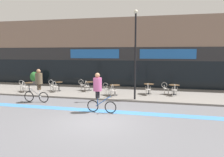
{
  "coord_description": "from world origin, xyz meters",
  "views": [
    {
      "loc": [
        3.08,
        -9.54,
        3.27
      ],
      "look_at": [
        -0.91,
        7.08,
        1.2
      ],
      "focal_mm": 35.0,
      "sensor_mm": 36.0,
      "label": 1
    }
  ],
  "objects_px": {
    "cafe_chair_2_side": "(82,84)",
    "cafe_chair_3_near": "(113,90)",
    "cafe_chair_1_side": "(52,84)",
    "cafe_chair_4_near": "(148,89)",
    "cafe_chair_1_near": "(55,86)",
    "cafe_chair_5_side": "(165,87)",
    "cafe_chair_5_near": "(175,89)",
    "planter_pot": "(35,78)",
    "cyclist_0": "(98,89)",
    "bistro_table_1": "(59,85)",
    "bistro_table_3": "(115,88)",
    "bistro_table_4": "(149,87)",
    "bistro_table_0": "(29,85)",
    "bistro_table_5": "(174,87)",
    "cafe_chair_0_side": "(22,85)",
    "lamp_post": "(135,49)",
    "cyclist_1": "(38,83)",
    "cafe_chair_3_side": "(107,88)",
    "bistro_table_2": "(89,84)",
    "cafe_chair_2_near": "(87,85)",
    "cafe_chair_0_near": "(24,86)"
  },
  "relations": [
    {
      "from": "bistro_table_5",
      "to": "cafe_chair_0_side",
      "type": "xyz_separation_m",
      "value": [
        -11.97,
        -1.31,
        -0.02
      ]
    },
    {
      "from": "cafe_chair_1_near",
      "to": "lamp_post",
      "type": "xyz_separation_m",
      "value": [
        6.44,
        -1.08,
        2.83
      ]
    },
    {
      "from": "bistro_table_0",
      "to": "cafe_chair_3_near",
      "type": "xyz_separation_m",
      "value": [
        7.1,
        -0.6,
        0.0
      ]
    },
    {
      "from": "cafe_chair_1_near",
      "to": "cafe_chair_2_near",
      "type": "relative_size",
      "value": 1.0
    },
    {
      "from": "bistro_table_3",
      "to": "cafe_chair_0_near",
      "type": "distance_m",
      "value": 7.12
    },
    {
      "from": "bistro_table_2",
      "to": "cyclist_1",
      "type": "relative_size",
      "value": 0.33
    },
    {
      "from": "cafe_chair_4_near",
      "to": "planter_pot",
      "type": "relative_size",
      "value": 0.7
    },
    {
      "from": "cafe_chair_0_near",
      "to": "cyclist_0",
      "type": "distance_m",
      "value": 8.02
    },
    {
      "from": "bistro_table_3",
      "to": "cafe_chair_1_side",
      "type": "relative_size",
      "value": 0.85
    },
    {
      "from": "cafe_chair_3_side",
      "to": "planter_pot",
      "type": "distance_m",
      "value": 8.58
    },
    {
      "from": "bistro_table_1",
      "to": "bistro_table_3",
      "type": "height_order",
      "value": "bistro_table_3"
    },
    {
      "from": "bistro_table_3",
      "to": "cyclist_1",
      "type": "xyz_separation_m",
      "value": [
        -4.48,
        -2.83,
        0.61
      ]
    },
    {
      "from": "cafe_chair_2_side",
      "to": "cafe_chair_3_near",
      "type": "xyz_separation_m",
      "value": [
        3.12,
        -2.09,
        0.0
      ]
    },
    {
      "from": "cafe_chair_1_near",
      "to": "cafe_chair_5_side",
      "type": "xyz_separation_m",
      "value": [
        8.45,
        1.24,
        0.0
      ]
    },
    {
      "from": "cafe_chair_1_near",
      "to": "cafe_chair_1_side",
      "type": "relative_size",
      "value": 1.0
    },
    {
      "from": "bistro_table_0",
      "to": "cafe_chair_1_near",
      "type": "bearing_deg",
      "value": 2.13
    },
    {
      "from": "planter_pot",
      "to": "bistro_table_5",
      "type": "bearing_deg",
      "value": -8.05
    },
    {
      "from": "bistro_table_5",
      "to": "cafe_chair_4_near",
      "type": "relative_size",
      "value": 0.88
    },
    {
      "from": "cafe_chair_2_side",
      "to": "cafe_chair_3_near",
      "type": "height_order",
      "value": "same"
    },
    {
      "from": "cafe_chair_2_near",
      "to": "cafe_chair_5_side",
      "type": "height_order",
      "value": "same"
    },
    {
      "from": "cafe_chair_1_side",
      "to": "planter_pot",
      "type": "relative_size",
      "value": 0.7
    },
    {
      "from": "cafe_chair_5_near",
      "to": "planter_pot",
      "type": "bearing_deg",
      "value": 73.96
    },
    {
      "from": "lamp_post",
      "to": "cyclist_0",
      "type": "distance_m",
      "value": 4.18
    },
    {
      "from": "cafe_chair_2_side",
      "to": "cafe_chair_4_near",
      "type": "bearing_deg",
      "value": -16.62
    },
    {
      "from": "bistro_table_4",
      "to": "cafe_chair_0_near",
      "type": "xyz_separation_m",
      "value": [
        -9.49,
        -1.76,
        -0.04
      ]
    },
    {
      "from": "bistro_table_1",
      "to": "cyclist_1",
      "type": "distance_m",
      "value": 3.59
    },
    {
      "from": "cafe_chair_0_near",
      "to": "cafe_chair_3_near",
      "type": "height_order",
      "value": "same"
    },
    {
      "from": "cafe_chair_1_side",
      "to": "cafe_chair_4_near",
      "type": "bearing_deg",
      "value": 0.69
    },
    {
      "from": "cyclist_0",
      "to": "cyclist_1",
      "type": "relative_size",
      "value": 0.99
    },
    {
      "from": "bistro_table_4",
      "to": "bistro_table_3",
      "type": "bearing_deg",
      "value": -155.19
    },
    {
      "from": "bistro_table_4",
      "to": "planter_pot",
      "type": "xyz_separation_m",
      "value": [
        -11.02,
        2.0,
        0.16
      ]
    },
    {
      "from": "cafe_chair_1_near",
      "to": "cyclist_0",
      "type": "relative_size",
      "value": 0.42
    },
    {
      "from": "cafe_chair_3_near",
      "to": "cafe_chair_0_side",
      "type": "bearing_deg",
      "value": 89.43
    },
    {
      "from": "cafe_chair_0_side",
      "to": "cafe_chair_1_near",
      "type": "relative_size",
      "value": 1.0
    },
    {
      "from": "planter_pot",
      "to": "cafe_chair_5_side",
      "type": "bearing_deg",
      "value": -8.41
    },
    {
      "from": "bistro_table_4",
      "to": "cafe_chair_5_near",
      "type": "distance_m",
      "value": 1.9
    },
    {
      "from": "planter_pot",
      "to": "cafe_chair_2_side",
      "type": "bearing_deg",
      "value": -16.67
    },
    {
      "from": "cafe_chair_5_side",
      "to": "cyclist_0",
      "type": "height_order",
      "value": "cyclist_0"
    },
    {
      "from": "cafe_chair_3_near",
      "to": "cyclist_1",
      "type": "relative_size",
      "value": 0.41
    },
    {
      "from": "cafe_chair_2_side",
      "to": "cyclist_0",
      "type": "xyz_separation_m",
      "value": [
        3.17,
        -5.71,
        0.66
      ]
    },
    {
      "from": "bistro_table_4",
      "to": "cafe_chair_4_near",
      "type": "bearing_deg",
      "value": -90.72
    },
    {
      "from": "cafe_chair_5_near",
      "to": "planter_pot",
      "type": "height_order",
      "value": "planter_pot"
    },
    {
      "from": "bistro_table_4",
      "to": "cafe_chair_1_near",
      "type": "height_order",
      "value": "cafe_chair_1_near"
    },
    {
      "from": "cyclist_1",
      "to": "cafe_chair_3_near",
      "type": "bearing_deg",
      "value": -154.63
    },
    {
      "from": "bistro_table_2",
      "to": "cafe_chair_2_side",
      "type": "bearing_deg",
      "value": -179.21
    },
    {
      "from": "cyclist_1",
      "to": "cafe_chair_1_near",
      "type": "bearing_deg",
      "value": -84.01
    },
    {
      "from": "bistro_table_5",
      "to": "planter_pot",
      "type": "height_order",
      "value": "planter_pot"
    },
    {
      "from": "bistro_table_0",
      "to": "planter_pot",
      "type": "bearing_deg",
      "value": 115.86
    },
    {
      "from": "cyclist_0",
      "to": "bistro_table_5",
      "type": "bearing_deg",
      "value": 57.06
    },
    {
      "from": "bistro_table_3",
      "to": "cafe_chair_2_side",
      "type": "distance_m",
      "value": 3.45
    }
  ]
}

